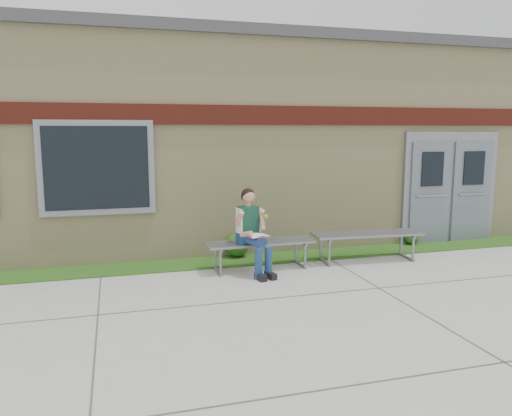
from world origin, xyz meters
name	(u,v)px	position (x,y,z in m)	size (l,w,h in m)	color
ground	(331,306)	(0.00, 0.00, 0.00)	(80.00, 80.00, 0.00)	#9E9E99
grass_strip	(272,258)	(0.00, 2.60, 0.01)	(16.00, 0.80, 0.02)	#174512
school_building	(230,140)	(0.00, 5.99, 2.10)	(16.20, 6.22, 4.20)	beige
bench_left	(260,248)	(-0.41, 2.00, 0.37)	(1.85, 0.55, 0.48)	gray
bench_right	(367,239)	(1.59, 2.00, 0.40)	(2.01, 0.69, 0.51)	gray
girl	(253,230)	(-0.60, 1.79, 0.73)	(0.54, 0.86, 1.39)	navy
shrub_mid	(237,245)	(-0.60, 2.85, 0.24)	(0.43, 0.43, 0.43)	#174512
shrub_east	(412,237)	(3.08, 2.85, 0.16)	(0.29, 0.29, 0.29)	#174512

